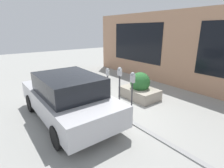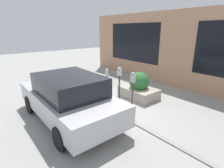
{
  "view_description": "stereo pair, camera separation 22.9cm",
  "coord_description": "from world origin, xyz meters",
  "px_view_note": "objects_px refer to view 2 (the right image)",
  "views": [
    {
      "loc": [
        -5.13,
        3.74,
        3.0
      ],
      "look_at": [
        0.0,
        -0.16,
        0.96
      ],
      "focal_mm": 28.0,
      "sensor_mm": 36.0,
      "label": 1
    },
    {
      "loc": [
        -4.99,
        3.92,
        3.0
      ],
      "look_at": [
        0.0,
        -0.16,
        0.96
      ],
      "focal_mm": 28.0,
      "sensor_mm": 36.0,
      "label": 2
    }
  ],
  "objects_px": {
    "parking_meter_nearest": "(133,82)",
    "parking_meter_middle": "(107,78)",
    "parked_car_front": "(69,97)",
    "planter_box": "(139,88)",
    "parking_meter_second": "(119,77)"
  },
  "relations": [
    {
      "from": "parking_meter_nearest",
      "to": "parking_meter_middle",
      "type": "bearing_deg",
      "value": -2.53
    },
    {
      "from": "parking_meter_middle",
      "to": "parked_car_front",
      "type": "height_order",
      "value": "parked_car_front"
    },
    {
      "from": "parking_meter_middle",
      "to": "parked_car_front",
      "type": "bearing_deg",
      "value": 108.01
    },
    {
      "from": "parking_meter_nearest",
      "to": "parked_car_front",
      "type": "height_order",
      "value": "parked_car_front"
    },
    {
      "from": "parking_meter_nearest",
      "to": "parking_meter_second",
      "type": "distance_m",
      "value": 0.83
    },
    {
      "from": "parking_meter_middle",
      "to": "planter_box",
      "type": "distance_m",
      "value": 1.52
    },
    {
      "from": "parking_meter_second",
      "to": "parking_meter_middle",
      "type": "height_order",
      "value": "parking_meter_second"
    },
    {
      "from": "parking_meter_nearest",
      "to": "planter_box",
      "type": "bearing_deg",
      "value": -57.42
    },
    {
      "from": "parking_meter_nearest",
      "to": "parking_meter_middle",
      "type": "distance_m",
      "value": 1.65
    },
    {
      "from": "parking_meter_middle",
      "to": "planter_box",
      "type": "xyz_separation_m",
      "value": [
        -0.84,
        -1.18,
        -0.49
      ]
    },
    {
      "from": "parking_meter_middle",
      "to": "parked_car_front",
      "type": "distance_m",
      "value": 2.28
    },
    {
      "from": "parking_meter_nearest",
      "to": "planter_box",
      "type": "xyz_separation_m",
      "value": [
        0.8,
        -1.25,
        -0.72
      ]
    },
    {
      "from": "planter_box",
      "to": "parked_car_front",
      "type": "distance_m",
      "value": 3.36
    },
    {
      "from": "parking_meter_nearest",
      "to": "parked_car_front",
      "type": "relative_size",
      "value": 0.35
    },
    {
      "from": "parking_meter_second",
      "to": "parking_meter_middle",
      "type": "distance_m",
      "value": 0.83
    }
  ]
}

